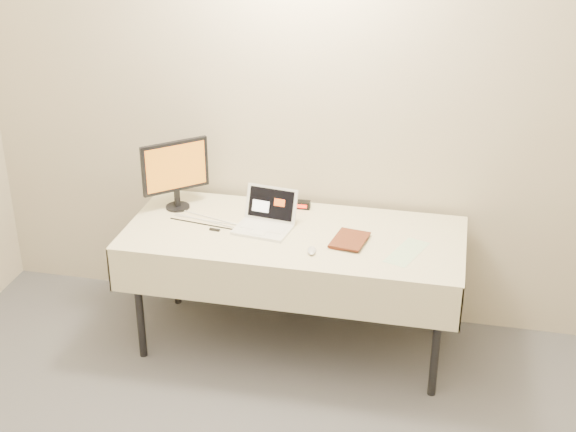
% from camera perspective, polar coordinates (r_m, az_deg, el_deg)
% --- Properties ---
extents(back_wall, '(4.00, 0.10, 2.70)m').
position_cam_1_polar(back_wall, '(4.59, 1.64, 8.21)').
color(back_wall, beige).
rests_on(back_wall, ground).
extents(table, '(1.86, 0.81, 0.74)m').
position_cam_1_polar(table, '(4.43, 0.42, -1.88)').
color(table, black).
rests_on(table, ground).
extents(laptop, '(0.34, 0.32, 0.20)m').
position_cam_1_polar(laptop, '(4.44, -1.56, -0.20)').
color(laptop, white).
rests_on(laptop, table).
extents(monitor, '(0.31, 0.28, 0.41)m').
position_cam_1_polar(monitor, '(4.64, -8.02, 3.28)').
color(monitor, black).
rests_on(monitor, table).
extents(book, '(0.17, 0.05, 0.23)m').
position_cam_1_polar(book, '(4.28, 3.34, -0.29)').
color(book, maroon).
rests_on(book, table).
extents(alarm_clock, '(0.11, 0.05, 0.05)m').
position_cam_1_polar(alarm_clock, '(4.67, 0.92, 0.82)').
color(alarm_clock, black).
rests_on(alarm_clock, table).
extents(clicker, '(0.06, 0.10, 0.02)m').
position_cam_1_polar(clicker, '(4.19, 1.70, -2.47)').
color(clicker, silver).
rests_on(clicker, table).
extents(paper_form, '(0.23, 0.34, 0.00)m').
position_cam_1_polar(paper_form, '(4.24, 8.45, -2.56)').
color(paper_form, '#C1E9B9').
rests_on(paper_form, table).
extents(usb_dongle, '(0.06, 0.02, 0.01)m').
position_cam_1_polar(usb_dongle, '(4.44, -5.24, -0.98)').
color(usb_dongle, black).
rests_on(usb_dongle, table).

